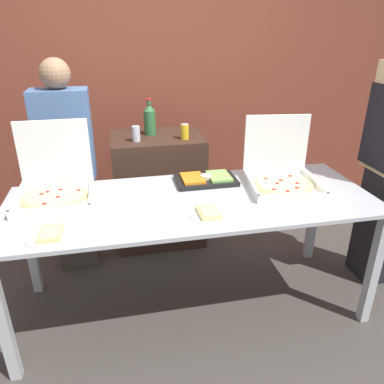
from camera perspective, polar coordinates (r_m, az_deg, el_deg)
ground_plane at (r=2.81m, az=0.00°, el=-16.63°), size 16.00×16.00×0.00m
brick_wall_behind at (r=3.83m, az=-5.48°, el=17.61°), size 10.00×0.06×2.80m
buffet_table at (r=2.39m, az=0.00°, el=-3.07°), size 2.31×0.87×0.83m
pizza_box_far_right at (r=2.59m, az=13.41°, el=2.62°), size 0.50×0.52×0.44m
pizza_box_near_right at (r=2.51m, az=-20.19°, el=1.00°), size 0.46×0.47×0.45m
paper_plate_front_center at (r=2.16m, az=2.57°, el=-3.26°), size 0.23×0.23×0.03m
paper_plate_front_left at (r=2.08m, az=-20.73°, el=-6.04°), size 0.26×0.26×0.03m
veggie_tray at (r=2.59m, az=2.13°, el=1.94°), size 0.42×0.25×0.05m
sideboard_podium at (r=3.36m, az=-5.12°, el=0.46°), size 0.77×0.57×0.98m
soda_bottle at (r=3.21m, az=-6.47°, el=10.97°), size 0.10×0.10×0.30m
soda_can_silver at (r=3.04m, az=-8.54°, el=8.77°), size 0.07×0.07×0.12m
soda_can_colored at (r=3.07m, az=-1.11°, el=9.19°), size 0.07×0.07×0.12m
person_guest_plaid at (r=2.96m, az=-18.32°, el=3.61°), size 0.40×0.22×1.64m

